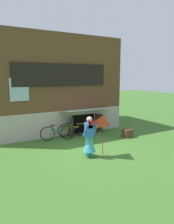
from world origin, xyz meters
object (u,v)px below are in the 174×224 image
Objects in this scene: person at (89,140)px; bicycle_green at (58,133)px; kite at (103,125)px; bicycle_yellow at (72,130)px; wooden_crate at (127,133)px.

person is 2.75m from bicycle_green.
person is 0.88m from kite.
bicycle_yellow is (0.46, 3.54, -0.99)m from kite.
bicycle_yellow is at bearing 94.02° from person.
kite is 0.97× the size of bicycle_green.
bicycle_green is at bearing 158.28° from wooden_crate.
wooden_crate is (3.40, -1.35, -0.18)m from bicycle_green.
kite is at bearing -79.27° from bicycle_yellow.
bicycle_yellow is at bearing 145.49° from wooden_crate.
person is 3.43× the size of wooden_crate.
bicycle_green is at bearing 112.54° from person.
bicycle_yellow is 0.88× the size of bicycle_green.
kite is 3.40m from bicycle_green.
wooden_crate is at bearing -7.22° from bicycle_green.
person is 1.08× the size of bicycle_yellow.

